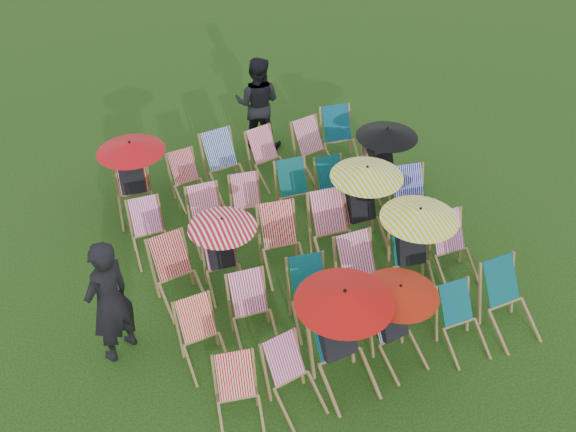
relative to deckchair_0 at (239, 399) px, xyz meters
name	(u,v)px	position (x,y,z in m)	size (l,w,h in m)	color
ground	(303,265)	(1.89, 2.24, -0.42)	(100.00, 100.00, 0.00)	black
deckchair_0	(239,399)	(0.00, 0.00, 0.00)	(0.69, 0.86, 0.83)	olive
deckchair_1	(294,379)	(0.72, -0.01, 0.01)	(0.67, 0.85, 0.84)	olive
deckchair_2	(343,337)	(1.42, 0.09, 0.35)	(1.22, 1.28, 1.45)	olive
deckchair_3	(398,322)	(2.25, 0.12, 0.21)	(1.01, 1.08, 1.19)	olive
deckchair_4	(464,323)	(3.17, -0.08, 0.01)	(0.59, 0.80, 0.85)	olive
deckchair_5	(511,303)	(3.94, -0.08, 0.06)	(0.64, 0.89, 0.96)	olive
deckchair_6	(203,338)	(-0.10, 1.07, 0.00)	(0.58, 0.80, 0.84)	olive
deckchair_7	(253,313)	(0.65, 1.20, 0.03)	(0.66, 0.86, 0.88)	olive
deckchair_8	(312,298)	(1.51, 1.13, 0.04)	(0.72, 0.91, 0.90)	olive
deckchair_9	(364,277)	(2.34, 1.17, 0.08)	(0.68, 0.93, 0.99)	olive
deckchair_10	(415,248)	(3.20, 1.22, 0.29)	(1.13, 1.20, 1.34)	olive
deckchair_11	(455,250)	(3.90, 1.15, 0.05)	(0.68, 0.90, 0.93)	olive
deckchair_12	(178,275)	(-0.07, 2.31, 0.05)	(0.71, 0.92, 0.94)	olive
deckchair_13	(223,253)	(0.63, 2.32, 0.21)	(1.00, 1.05, 1.19)	olive
deckchair_14	(283,244)	(1.57, 2.30, 0.08)	(0.77, 0.98, 0.98)	olive
deckchair_15	(334,232)	(2.41, 2.24, 0.09)	(0.76, 0.99, 1.01)	olive
deckchair_16	(365,205)	(3.03, 2.41, 0.30)	(1.14, 1.19, 1.36)	olive
deckchair_17	(413,204)	(3.93, 2.36, 0.08)	(0.81, 1.01, 0.99)	olive
deckchair_18	(149,232)	(-0.20, 3.47, 0.01)	(0.62, 0.82, 0.85)	olive
deckchair_19	(209,220)	(0.75, 3.38, 0.03)	(0.64, 0.86, 0.89)	olive
deckchair_20	(249,206)	(1.47, 3.49, 0.00)	(0.66, 0.84, 0.84)	olive
deckchair_21	(297,194)	(2.32, 3.45, 0.04)	(0.68, 0.89, 0.91)	olive
deckchair_22	(334,187)	(3.01, 3.41, 0.00)	(0.64, 0.83, 0.83)	olive
deckchair_23	(385,161)	(4.02, 3.43, 0.25)	(1.07, 1.13, 1.27)	olive
deckchair_24	(133,178)	(-0.15, 4.65, 0.29)	(1.13, 1.20, 1.34)	olive
deckchair_25	(189,180)	(0.79, 4.63, 0.00)	(0.61, 0.81, 0.83)	olive
deckchair_26	(226,165)	(1.50, 4.67, 0.08)	(0.75, 0.98, 1.00)	olive
deckchair_27	(270,158)	(2.32, 4.64, 0.04)	(0.73, 0.92, 0.90)	olive
deckchair_28	(316,150)	(3.20, 4.53, 0.06)	(0.76, 0.96, 0.95)	olive
deckchair_29	(341,139)	(3.79, 4.66, 0.08)	(0.78, 1.00, 0.99)	olive
person_left	(109,301)	(-1.10, 1.68, 0.53)	(0.69, 0.45, 1.89)	black
person_rear	(258,103)	(2.58, 5.84, 0.51)	(0.90, 0.70, 1.86)	black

